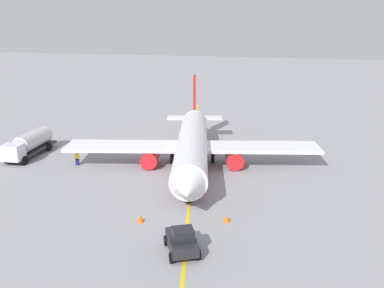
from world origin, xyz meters
name	(u,v)px	position (x,y,z in m)	size (l,w,h in m)	color
ground_plane	(192,167)	(0.00, 0.00, 0.00)	(400.00, 400.00, 0.00)	#939399
airplane	(192,146)	(-0.49, -0.14, 2.65)	(32.80, 31.37, 9.65)	white
fuel_tanker	(29,144)	(1.98, -22.12, 1.72)	(10.19, 3.97, 3.15)	#2D2D33
pushback_tug	(182,241)	(19.35, 5.30, 1.01)	(4.12, 3.68, 2.20)	#232328
refueling_worker	(77,159)	(3.38, -13.99, 0.82)	(0.55, 0.63, 1.71)	navy
safety_cone_nose	(140,218)	(15.54, 0.12, 0.35)	(0.62, 0.62, 0.69)	#F2590F
safety_cone_wingtip	(227,218)	(13.18, 7.41, 0.34)	(0.60, 0.60, 0.67)	#F2590F
taxi_line_marking	(192,167)	(0.00, 0.00, 0.01)	(86.77, 0.30, 0.01)	yellow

